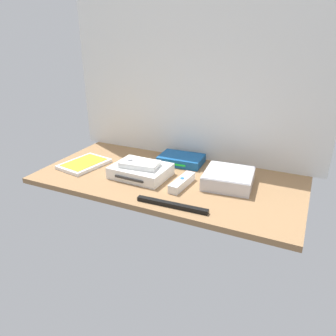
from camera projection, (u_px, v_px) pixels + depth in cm
name	position (u px, v px, depth cm)	size (l,w,h in cm)	color
ground_plane	(168.00, 180.00, 123.88)	(100.00, 48.00, 2.00)	#936D47
back_wall	(194.00, 83.00, 131.41)	(110.00, 1.20, 64.00)	white
game_console	(141.00, 171.00, 123.91)	(21.59, 17.11, 4.40)	white
mini_computer	(229.00, 178.00, 116.73)	(18.51, 18.51, 5.30)	silver
game_case	(84.00, 164.00, 134.28)	(16.62, 21.03, 1.56)	white
network_router	(181.00, 159.00, 136.24)	(18.57, 13.02, 3.40)	#145193
remote_wand	(182.00, 182.00, 116.12)	(4.64, 15.02, 3.40)	white
remote_classic_pad	(140.00, 164.00, 121.90)	(15.10, 9.33, 2.40)	white
sensor_bar	(172.00, 205.00, 102.83)	(24.00, 1.80, 1.40)	black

